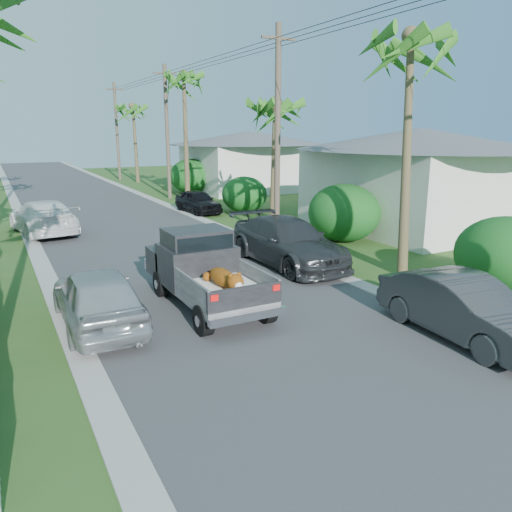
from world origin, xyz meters
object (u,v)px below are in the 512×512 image
parked_car_ln (97,297)px  utility_pole_c (167,132)px  parked_car_rf (198,202)px  utility_pole_d (117,131)px  parked_car_rn (464,309)px  parked_car_rm (288,242)px  house_right_near (417,182)px  palm_r_c (184,76)px  pickup_truck (201,268)px  palm_r_d (133,106)px  utility_pole_b (278,133)px  parked_car_lf (43,217)px  house_right_far (249,163)px  palm_r_a (415,39)px  palm_r_b (275,103)px

parked_car_ln → utility_pole_c: utility_pole_c is taller
parked_car_rf → utility_pole_d: bearing=84.8°
parked_car_rn → parked_car_rm: size_ratio=0.79×
house_right_near → parked_car_ln: bearing=-160.0°
utility_pole_d → parked_car_ln: bearing=-104.0°
palm_r_c → pickup_truck: bearing=-109.4°
parked_car_ln → palm_r_c: size_ratio=0.47×
palm_r_d → utility_pole_b: bearing=-91.9°
parked_car_rn → parked_car_ln: bearing=150.4°
parked_car_lf → house_right_far: 20.09m
palm_r_a → utility_pole_d: bearing=91.1°
utility_pole_b → house_right_near: bearing=-7.7°
parked_car_lf → house_right_near: house_right_near is taller
pickup_truck → palm_r_c: palm_r_c is taller
parked_car_rm → house_right_far: bearing=65.1°
pickup_truck → utility_pole_c: bearing=73.8°
palm_r_c → utility_pole_d: palm_r_c is taller
parked_car_lf → palm_r_a: size_ratio=0.62×
palm_r_c → utility_pole_b: bearing=-92.6°
parked_car_rf → palm_r_c: 9.02m
parked_car_rf → utility_pole_c: utility_pole_c is taller
parked_car_ln → house_right_far: size_ratio=0.49×
palm_r_a → parked_car_rf: bearing=94.9°
house_right_near → utility_pole_d: utility_pole_d is taller
parked_car_rf → house_right_far: house_right_far is taller
parked_car_rn → house_right_far: (9.24, 28.74, 1.39)m
utility_pole_c → house_right_near: bearing=-65.2°
palm_r_a → house_right_near: (6.70, 6.00, -5.20)m
house_right_far → utility_pole_d: size_ratio=1.00×
utility_pole_c → utility_pole_d: bearing=90.0°
palm_r_a → parked_car_lf: bearing=127.8°
parked_car_rn → palm_r_d: size_ratio=0.55×
parked_car_rn → parked_car_rf: bearing=89.5°
parked_car_rf → palm_r_a: palm_r_a is taller
utility_pole_c → parked_car_ln: bearing=-112.7°
utility_pole_d → palm_r_b: bearing=-88.0°
house_right_near → utility_pole_c: utility_pole_c is taller
utility_pole_d → palm_r_d: bearing=-73.3°
utility_pole_d → palm_r_c: bearing=-88.0°
palm_r_a → house_right_far: bearing=74.4°
house_right_near → parked_car_rn: bearing=-130.7°
parked_car_rn → palm_r_b: size_ratio=0.61×
palm_r_c → utility_pole_c: 4.08m
parked_car_rf → utility_pole_c: 8.00m
parked_car_rf → house_right_far: (8.00, 8.94, 1.46)m
pickup_truck → parked_car_lf: (-2.93, 12.31, -0.22)m
parked_car_rf → palm_r_d: palm_r_d is taller
parked_car_rm → parked_car_ln: size_ratio=1.27×
palm_r_a → utility_pole_d: utility_pole_d is taller
palm_r_b → house_right_near: bearing=-25.1°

